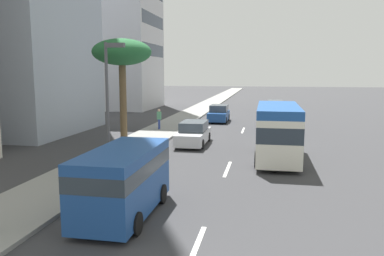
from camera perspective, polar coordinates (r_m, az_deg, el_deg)
ground_plane at (r=36.14m, az=7.93°, el=0.42°), size 198.00×198.00×0.00m
sidewalk_right at (r=37.09m, az=-2.49°, el=0.81°), size 162.00×3.40×0.15m
lane_stripe_near at (r=11.21m, az=0.47°, el=-17.68°), size 3.20×0.16×0.01m
lane_stripe_mid at (r=19.77m, az=5.32°, el=-6.11°), size 3.20×0.16×0.01m
lane_stripe_far at (r=32.88m, az=7.62°, el=-0.34°), size 3.20×0.16×0.01m
car_lead at (r=33.24m, az=12.43°, el=0.96°), size 4.66×1.88×1.63m
car_second at (r=46.19m, az=12.27°, el=3.00°), size 4.40×1.93×1.67m
minibus_third at (r=21.99m, az=12.66°, el=-0.32°), size 6.87×2.39×3.09m
van_fourth at (r=13.39m, az=-10.19°, el=-7.33°), size 4.89×2.11×2.34m
car_fifth at (r=26.19m, az=0.24°, el=-0.84°), size 4.60×1.87×1.57m
car_sixth at (r=38.38m, az=4.02°, el=2.12°), size 4.16×1.89×1.67m
pedestrian_mid_block at (r=32.32m, az=-4.93°, el=1.50°), size 0.30×0.35×1.71m
palm_tree at (r=25.23m, az=-10.42°, el=10.76°), size 3.77×3.77×6.90m
street_lamp at (r=18.18m, az=-12.21°, el=5.20°), size 0.24×0.97×6.14m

